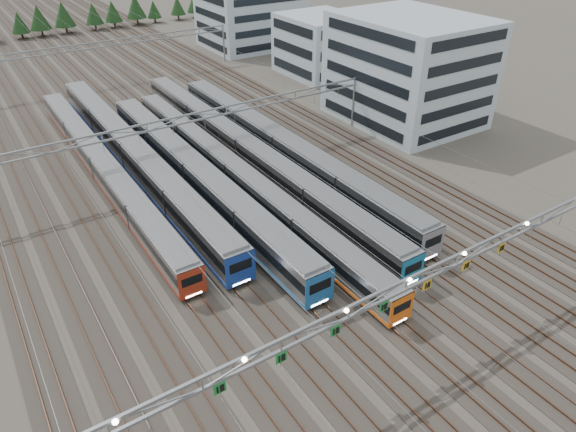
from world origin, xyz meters
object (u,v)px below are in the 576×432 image
train_c (196,175)px  gantry_far (94,50)px  depot_bldg_mid (321,45)px  train_b (134,154)px  depot_bldg_north (252,17)px  depot_bldg_south (408,70)px  train_a (102,167)px  gantry_mid (189,125)px  train_f (282,147)px  train_e (245,150)px  train_d (235,174)px  gantry_near (407,288)px

train_c → gantry_far: (2.25, 51.08, 4.07)m
depot_bldg_mid → train_b: bearing=-155.0°
gantry_far → depot_bldg_north: depot_bldg_north is taller
depot_bldg_south → depot_bldg_mid: 28.70m
depot_bldg_north → train_a: bearing=-135.4°
gantry_mid → depot_bldg_south: size_ratio=2.56×
train_c → train_f: (13.50, 1.08, -0.01)m
train_a → train_e: train_e is taller
train_f → depot_bldg_north: (29.05, 58.97, 4.41)m
depot_bldg_south → train_e: bearing=-179.2°
train_f → gantry_mid: 12.97m
train_c → train_d: bearing=-21.9°
train_d → depot_bldg_mid: (38.45, 34.08, 3.84)m
train_a → gantry_mid: size_ratio=1.00×
gantry_near → depot_bldg_mid: (40.75, 66.31, -1.26)m
train_f → depot_bldg_mid: depot_bldg_mid is taller
depot_bldg_mid → depot_bldg_north: bearing=90.8°
train_d → train_b: bearing=127.0°
train_f → gantry_mid: bearing=156.0°
train_b → train_e: (13.50, -6.67, -0.18)m
depot_bldg_north → depot_bldg_south: bearing=-93.3°
train_f → depot_bldg_mid: size_ratio=3.51×
train_d → train_f: size_ratio=1.08×
depot_bldg_south → train_f: bearing=-173.7°
train_c → depot_bldg_mid: 53.84m
train_e → depot_bldg_south: bearing=0.8°
gantry_mid → depot_bldg_south: (37.03, -2.17, 1.84)m
train_a → train_c: train_c is taller
gantry_far → depot_bldg_mid: (40.70, -18.81, -0.57)m
train_e → gantry_near: bearing=-100.3°
train_f → depot_bldg_south: 26.60m
gantry_mid → gantry_far: 45.00m
gantry_near → gantry_mid: gantry_near is taller
train_c → gantry_far: size_ratio=0.94×
train_b → gantry_near: 44.94m
depot_bldg_south → train_b: bearing=171.9°
train_b → depot_bldg_mid: 52.47m
train_a → train_d: 17.43m
train_c → depot_bldg_north: bearing=54.7°
train_e → train_f: bearing=-28.0°
train_a → depot_bldg_south: (48.28, -5.31, 6.18)m
train_d → train_e: size_ratio=0.94×
train_e → depot_bldg_north: bearing=59.3°
train_f → gantry_far: 51.42m
train_c → train_f: bearing=4.6°
depot_bldg_mid → train_c: bearing=-143.1°
gantry_near → gantry_far: size_ratio=1.00×
train_f → depot_bldg_north: 65.88m
train_d → train_a: bearing=140.8°
train_a → gantry_near: size_ratio=1.00×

